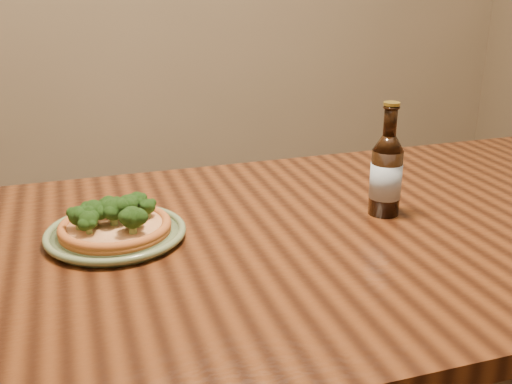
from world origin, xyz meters
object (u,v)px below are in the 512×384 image
object	(u,v)px
table	(339,268)
plate	(116,233)
beer_bottle	(386,174)
pizza	(115,223)

from	to	relation	value
table	plate	xyz separation A→B (m)	(-0.43, 0.08, 0.10)
plate	beer_bottle	size ratio (longest dim) A/B	1.13
plate	pizza	bearing A→B (deg)	-23.37
plate	beer_bottle	distance (m)	0.54
plate	pizza	size ratio (longest dim) A/B	1.26
beer_bottle	pizza	bearing A→B (deg)	153.48
table	beer_bottle	bearing A→B (deg)	16.49
table	pizza	distance (m)	0.45
beer_bottle	plate	bearing A→B (deg)	153.47
pizza	beer_bottle	distance (m)	0.54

